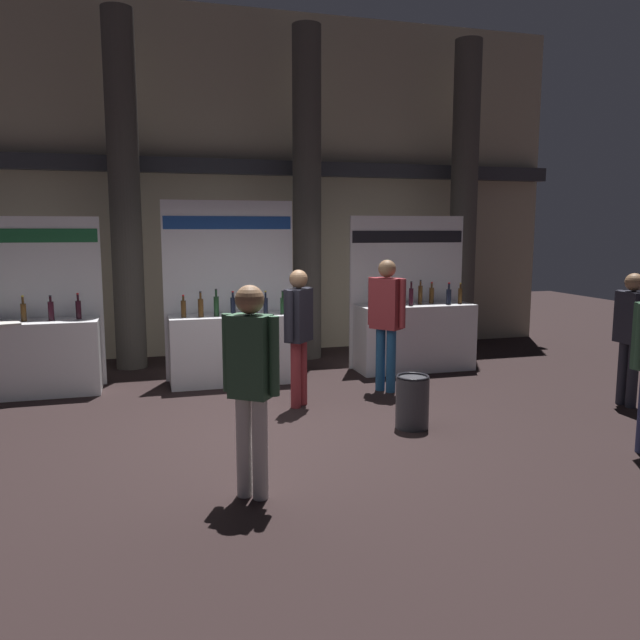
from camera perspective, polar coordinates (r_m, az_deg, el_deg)
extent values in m
plane|color=black|center=(6.69, -4.74, -10.28)|extent=(24.67, 24.67, 0.00)
cube|color=tan|center=(10.90, -9.71, 11.97)|extent=(12.34, 0.25, 5.69)
cube|color=#2D2D33|center=(10.62, -9.56, 13.62)|extent=(12.34, 0.20, 0.24)
cylinder|color=#423D38|center=(9.96, -17.34, 10.84)|extent=(0.46, 0.46, 5.27)
cylinder|color=#423D38|center=(10.30, -1.19, 11.12)|extent=(0.46, 0.46, 5.27)
cylinder|color=#423D38|center=(11.34, 12.95, 10.65)|extent=(0.46, 0.46, 5.27)
cube|color=white|center=(8.87, -25.07, -3.19)|extent=(1.78, 0.60, 0.96)
cube|color=white|center=(9.11, -24.99, 1.33)|extent=(1.86, 0.04, 2.29)
cube|color=#1E6638|center=(9.03, -25.36, 6.95)|extent=(1.81, 0.01, 0.18)
cylinder|color=#472D14|center=(8.80, -25.36, 0.62)|extent=(0.07, 0.07, 0.23)
cylinder|color=#472D14|center=(8.79, -25.42, 1.63)|extent=(0.03, 0.03, 0.09)
cylinder|color=gold|center=(8.78, -25.44, 1.97)|extent=(0.03, 0.03, 0.02)
cylinder|color=black|center=(8.75, -23.27, 0.76)|extent=(0.07, 0.07, 0.24)
cylinder|color=black|center=(8.73, -23.32, 1.76)|extent=(0.03, 0.03, 0.06)
cylinder|color=black|center=(8.73, -23.34, 2.02)|extent=(0.03, 0.03, 0.02)
cylinder|color=black|center=(8.76, -21.11, 0.87)|extent=(0.07, 0.07, 0.24)
cylinder|color=black|center=(8.75, -21.16, 1.91)|extent=(0.03, 0.03, 0.08)
cylinder|color=red|center=(8.74, -21.18, 2.24)|extent=(0.03, 0.03, 0.02)
cube|color=silver|center=(8.65, -26.48, -0.26)|extent=(0.34, 0.37, 0.02)
cube|color=white|center=(8.77, -7.83, -2.63)|extent=(1.74, 0.60, 0.95)
cube|color=white|center=(8.99, -8.23, 2.68)|extent=(1.83, 0.04, 2.52)
cube|color=navy|center=(8.92, -8.34, 8.75)|extent=(1.78, 0.01, 0.18)
cylinder|color=#472D14|center=(8.55, -12.31, 0.98)|extent=(0.07, 0.07, 0.23)
cylinder|color=#472D14|center=(8.54, -12.34, 1.94)|extent=(0.03, 0.03, 0.06)
cylinder|color=red|center=(8.53, -12.35, 2.20)|extent=(0.03, 0.03, 0.02)
cylinder|color=#472D14|center=(8.55, -10.79, 1.08)|extent=(0.07, 0.07, 0.24)
cylinder|color=#472D14|center=(8.53, -10.82, 2.18)|extent=(0.03, 0.03, 0.09)
cylinder|color=black|center=(8.53, -10.83, 2.53)|extent=(0.03, 0.03, 0.02)
cylinder|color=#19381E|center=(8.60, -9.41, 1.24)|extent=(0.07, 0.07, 0.27)
cylinder|color=#19381E|center=(8.58, -9.43, 2.41)|extent=(0.03, 0.03, 0.09)
cylinder|color=black|center=(8.58, -9.44, 2.76)|extent=(0.03, 0.03, 0.02)
cylinder|color=black|center=(8.63, -7.92, 1.23)|extent=(0.07, 0.07, 0.25)
cylinder|color=black|center=(8.62, -7.94, 2.27)|extent=(0.03, 0.03, 0.07)
cylinder|color=red|center=(8.61, -7.95, 2.57)|extent=(0.03, 0.03, 0.02)
cylinder|color=#19381E|center=(8.73, -6.52, 1.34)|extent=(0.07, 0.07, 0.25)
cylinder|color=#19381E|center=(8.71, -6.54, 2.42)|extent=(0.03, 0.03, 0.08)
cylinder|color=black|center=(8.71, -6.54, 2.75)|extent=(0.03, 0.03, 0.02)
cylinder|color=black|center=(8.71, -4.97, 1.28)|extent=(0.06, 0.06, 0.23)
cylinder|color=black|center=(8.69, -4.98, 2.28)|extent=(0.03, 0.03, 0.08)
cylinder|color=gold|center=(8.69, -4.98, 2.61)|extent=(0.03, 0.03, 0.02)
cylinder|color=#19381E|center=(8.72, -3.42, 1.30)|extent=(0.07, 0.07, 0.23)
cylinder|color=#19381E|center=(8.70, -3.43, 2.31)|extent=(0.03, 0.03, 0.08)
cylinder|color=black|center=(8.70, -3.43, 2.65)|extent=(0.03, 0.03, 0.02)
cube|color=white|center=(9.58, 8.62, -1.58)|extent=(1.77, 0.60, 1.00)
cube|color=white|center=(9.80, 7.88, 2.56)|extent=(1.85, 0.04, 2.32)
cube|color=black|center=(9.73, 8.03, 7.51)|extent=(1.80, 0.01, 0.18)
cylinder|color=black|center=(9.24, 4.73, 2.11)|extent=(0.07, 0.07, 0.27)
cylinder|color=black|center=(9.22, 4.74, 3.19)|extent=(0.03, 0.03, 0.08)
cylinder|color=gold|center=(9.21, 4.75, 3.50)|extent=(0.03, 0.03, 0.02)
cylinder|color=black|center=(9.23, 6.03, 2.06)|extent=(0.07, 0.07, 0.26)
cylinder|color=black|center=(9.21, 6.04, 3.09)|extent=(0.03, 0.03, 0.07)
cylinder|color=black|center=(9.21, 6.05, 3.36)|extent=(0.03, 0.03, 0.02)
cylinder|color=#472D14|center=(9.41, 6.87, 2.21)|extent=(0.07, 0.07, 0.28)
cylinder|color=#472D14|center=(9.40, 6.89, 3.25)|extent=(0.03, 0.03, 0.06)
cylinder|color=black|center=(9.39, 6.90, 3.49)|extent=(0.03, 0.03, 0.02)
cylinder|color=black|center=(9.38, 8.28, 2.10)|extent=(0.07, 0.07, 0.25)
cylinder|color=black|center=(9.37, 8.30, 3.14)|extent=(0.03, 0.03, 0.09)
cylinder|color=black|center=(9.36, 8.31, 3.46)|extent=(0.03, 0.03, 0.02)
cylinder|color=#472D14|center=(9.57, 9.10, 2.27)|extent=(0.07, 0.07, 0.28)
cylinder|color=#472D14|center=(9.56, 9.13, 3.31)|extent=(0.03, 0.03, 0.07)
cylinder|color=black|center=(9.55, 9.13, 3.56)|extent=(0.03, 0.03, 0.02)
cylinder|color=#472D14|center=(9.68, 10.11, 2.20)|extent=(0.07, 0.07, 0.24)
cylinder|color=#472D14|center=(9.66, 10.13, 3.11)|extent=(0.03, 0.03, 0.07)
cylinder|color=red|center=(9.66, 10.14, 3.37)|extent=(0.03, 0.03, 0.02)
cylinder|color=black|center=(9.62, 11.62, 2.08)|extent=(0.08, 0.08, 0.23)
cylinder|color=black|center=(9.61, 11.65, 3.00)|extent=(0.03, 0.03, 0.09)
cylinder|color=red|center=(9.60, 11.66, 3.31)|extent=(0.03, 0.03, 0.02)
cylinder|color=#472D14|center=(9.75, 12.63, 2.15)|extent=(0.06, 0.06, 0.23)
cylinder|color=#472D14|center=(9.74, 12.65, 3.01)|extent=(0.03, 0.03, 0.06)
cylinder|color=gold|center=(9.74, 12.66, 3.25)|extent=(0.03, 0.03, 0.02)
cylinder|color=#38383D|center=(6.86, 8.39, -7.45)|extent=(0.36, 0.36, 0.55)
torus|color=black|center=(6.79, 8.44, -5.10)|extent=(0.35, 0.35, 0.02)
cylinder|color=silver|center=(5.06, -5.47, -11.57)|extent=(0.12, 0.12, 0.82)
cylinder|color=silver|center=(5.12, -6.93, -11.35)|extent=(0.12, 0.12, 0.82)
cube|color=#33563D|center=(4.89, -6.34, -3.32)|extent=(0.38, 0.35, 0.65)
sphere|color=#8C6647|center=(4.82, -6.42, 1.86)|extent=(0.23, 0.23, 0.23)
cylinder|color=#33563D|center=(4.80, -4.18, -3.31)|extent=(0.08, 0.08, 0.62)
cylinder|color=#33563D|center=(4.98, -8.42, -2.95)|extent=(0.08, 0.08, 0.62)
cylinder|color=#33563D|center=(6.50, 27.12, -1.33)|extent=(0.08, 0.08, 0.61)
cylinder|color=navy|center=(8.25, 6.47, -3.71)|extent=(0.12, 0.12, 0.84)
cylinder|color=navy|center=(8.33, 5.52, -3.58)|extent=(0.12, 0.12, 0.84)
cube|color=maroon|center=(8.17, 6.07, 1.51)|extent=(0.41, 0.44, 0.66)
sphere|color=#8C6647|center=(8.13, 6.12, 4.67)|extent=(0.23, 0.23, 0.23)
cylinder|color=maroon|center=(8.04, 7.52, 1.50)|extent=(0.08, 0.08, 0.63)
cylinder|color=maroon|center=(8.29, 4.67, 1.74)|extent=(0.08, 0.08, 0.63)
cylinder|color=#23232D|center=(8.50, 25.83, -4.35)|extent=(0.12, 0.12, 0.78)
cylinder|color=#23232D|center=(8.39, 26.55, -4.56)|extent=(0.12, 0.12, 0.78)
cube|color=#23232D|center=(8.33, 26.50, 0.22)|extent=(0.25, 0.34, 0.61)
sphere|color=#8C6647|center=(8.29, 26.68, 3.09)|extent=(0.21, 0.21, 0.21)
cylinder|color=#23232D|center=(8.48, 25.53, 0.52)|extent=(0.08, 0.08, 0.58)
cylinder|color=maroon|center=(7.64, -1.64, -4.79)|extent=(0.12, 0.12, 0.80)
cylinder|color=maroon|center=(7.50, -2.21, -5.03)|extent=(0.12, 0.12, 0.80)
cube|color=#23232D|center=(7.44, -1.95, 0.45)|extent=(0.39, 0.40, 0.63)
sphere|color=#8C6647|center=(7.39, -1.97, 3.75)|extent=(0.22, 0.22, 0.22)
cylinder|color=#23232D|center=(7.63, -1.17, 0.77)|extent=(0.08, 0.08, 0.60)
cylinder|color=#23232D|center=(7.25, -2.78, 0.36)|extent=(0.08, 0.08, 0.60)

